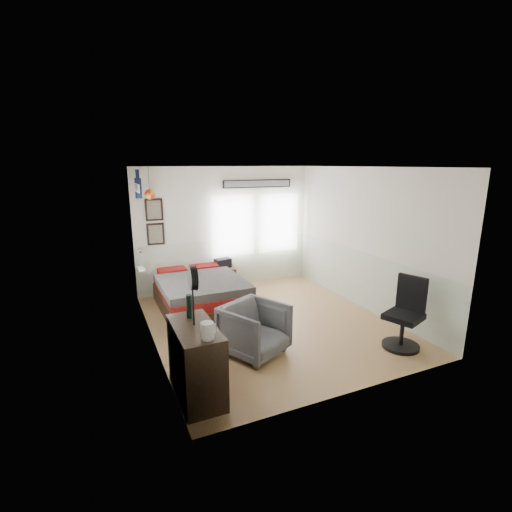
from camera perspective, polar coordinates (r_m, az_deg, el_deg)
The scene contains 12 objects.
ground_plane at distance 6.69m, azimuth 2.21°, elevation -10.32°, with size 4.00×4.50×0.01m, color #A77D4C.
room_shell at distance 6.34m, azimuth 0.97°, elevation 3.65°, with size 4.02×4.52×2.71m.
wall_decor at distance 7.62m, azimuth -11.89°, elevation 8.81°, with size 3.55×1.32×1.44m.
bed at distance 7.21m, azimuth -8.64°, elevation -5.85°, with size 1.50×2.06×0.66m.
dresser at distance 4.67m, azimuth -9.20°, elevation -15.67°, with size 0.48×1.00×0.90m, color black.
armchair at distance 5.55m, azimuth -0.22°, elevation -11.23°, with size 0.82×0.84×0.77m, color #5A5A5A.
nightstand at distance 8.29m, azimuth -5.07°, elevation -3.51°, with size 0.53×0.42×0.53m, color black.
task_chair at distance 6.16m, azimuth 21.93°, elevation -8.99°, with size 0.63×0.63×1.11m.
kettle at distance 4.12m, azimuth -7.50°, elevation -11.33°, with size 0.17×0.14×0.19m.
bottle at distance 4.68m, azimuth -10.25°, elevation -7.61°, with size 0.07×0.07×0.29m, color black.
stand_fan at distance 4.31m, azimuth -9.68°, elevation -3.51°, with size 0.10×0.30×0.73m.
black_bag at distance 8.19m, azimuth -5.12°, elevation -1.09°, with size 0.34×0.22×0.20m, color black.
Camera 1 is at (-2.71, -5.46, 2.75)m, focal length 26.00 mm.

